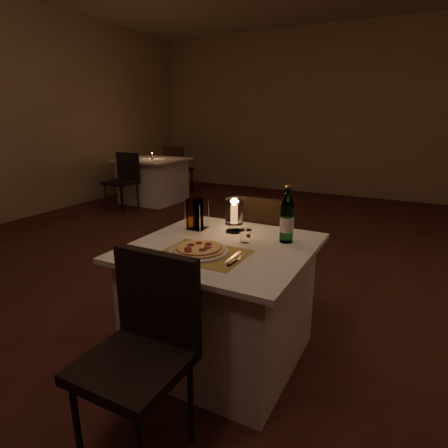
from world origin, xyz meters
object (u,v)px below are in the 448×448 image
at_px(water_bottle, 287,219).
at_px(pizza, 199,249).
at_px(hurricane_candle, 234,213).
at_px(plate, 199,251).
at_px(main_table, 222,302).
at_px(chair_near, 145,336).
at_px(tumbler, 245,236).
at_px(neighbor_table_left, 153,180).
at_px(chair_far, 267,241).

bearing_deg(water_bottle, pizza, -131.33).
bearing_deg(water_bottle, hurricane_candle, 175.61).
relative_size(plate, hurricane_candle, 1.47).
bearing_deg(main_table, pizza, -105.52).
distance_m(chair_near, water_bottle, 1.04).
bearing_deg(plate, pizza, -103.17).
bearing_deg(plate, main_table, 74.48).
distance_m(pizza, tumbler, 0.32).
height_order(main_table, plate, plate).
distance_m(plate, tumbler, 0.32).
bearing_deg(water_bottle, main_table, -143.72).
bearing_deg(chair_near, pizza, 95.35).
xyz_separation_m(pizza, neighbor_table_left, (-3.05, 3.50, -0.39)).
relative_size(water_bottle, neighbor_table_left, 0.34).
height_order(pizza, tumbler, tumbler).
xyz_separation_m(chair_far, hurricane_candle, (-0.05, -0.46, 0.32)).
xyz_separation_m(main_table, chair_near, (0.00, -0.71, 0.18)).
distance_m(water_bottle, hurricane_candle, 0.36).
bearing_deg(chair_far, neighbor_table_left, 139.92).
relative_size(chair_near, pizza, 3.21).
relative_size(plate, tumbler, 4.25).
height_order(chair_far, hurricane_candle, hurricane_candle).
xyz_separation_m(main_table, tumbler, (0.10, 0.11, 0.40)).
distance_m(main_table, hurricane_candle, 0.56).
distance_m(chair_near, plate, 0.57).
relative_size(chair_near, plate, 2.81).
distance_m(chair_far, hurricane_candle, 0.56).
relative_size(main_table, hurricane_candle, 4.59).
relative_size(pizza, neighbor_table_left, 0.28).
relative_size(tumbler, water_bottle, 0.22).
bearing_deg(plate, neighbor_table_left, 131.04).
distance_m(pizza, hurricane_candle, 0.44).
bearing_deg(neighbor_table_left, pizza, -48.96).
distance_m(main_table, plate, 0.42).
height_order(plate, hurricane_candle, hurricane_candle).
height_order(main_table, tumbler, tumbler).
distance_m(chair_far, plate, 0.92).
bearing_deg(water_bottle, plate, -131.34).
height_order(main_table, water_bottle, water_bottle).
xyz_separation_m(chair_far, pizza, (-0.05, -0.89, 0.22)).
distance_m(chair_near, pizza, 0.58).
bearing_deg(chair_near, chair_far, 90.00).
height_order(main_table, neighbor_table_left, same).
xyz_separation_m(main_table, water_bottle, (0.31, 0.22, 0.50)).
bearing_deg(pizza, neighbor_table_left, 131.04).
bearing_deg(chair_near, neighbor_table_left, 127.51).
relative_size(chair_far, plate, 2.81).
bearing_deg(plate, chair_far, 86.80).
distance_m(chair_far, neighbor_table_left, 4.05).
distance_m(water_bottle, neighbor_table_left, 4.63).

